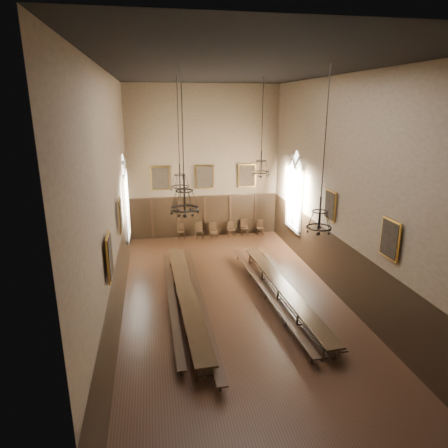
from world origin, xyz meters
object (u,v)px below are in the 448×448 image
object	(u,v)px
chair_4	(213,233)
chandelier_back_left	(180,179)
chandelier_back_right	(261,165)
bench_left_outer	(172,299)
chandelier_front_left	(185,200)
chair_7	(260,230)
bench_left_inner	(199,301)
table_right	(282,293)
chandelier_front_right	(320,217)
chair_6	(244,231)
chair_3	(200,234)
bench_right_inner	(266,293)
chair_2	(181,234)
chair_5	(231,232)
table_left	(186,299)
bench_right_outer	(294,292)

from	to	relation	value
chair_4	chandelier_back_left	size ratio (longest dim) A/B	0.19
chandelier_back_left	chandelier_back_right	xyz separation A→B (m)	(3.70, 0.25, 0.46)
bench_left_outer	chandelier_front_left	distance (m)	5.24
chair_7	chandelier_back_right	size ratio (longest dim) A/B	0.22
bench_left_inner	chandelier_back_right	bearing A→B (deg)	43.29
table_right	chandelier_front_right	xyz separation A→B (m)	(0.24, -2.55, 3.99)
chandelier_back_right	chair_6	bearing A→B (deg)	83.92
chair_4	chair_3	bearing A→B (deg)	178.82
chair_3	chair_7	world-z (taller)	chair_3
bench_right_inner	chair_3	bearing A→B (deg)	101.94
chair_2	chandelier_front_left	bearing A→B (deg)	-97.00
chair_5	chandelier_front_left	bearing A→B (deg)	-115.87
table_right	chair_4	distance (m)	8.85
bench_left_inner	chair_5	size ratio (longest dim) A/B	12.02
bench_right_inner	chair_2	distance (m)	8.99
chair_4	chandelier_front_right	distance (m)	12.11
chair_2	chair_3	world-z (taller)	chair_3
bench_right_inner	chair_7	bearing A→B (deg)	76.34
chair_4	bench_left_outer	bearing A→B (deg)	-112.65
chair_2	chandelier_back_left	world-z (taller)	chandelier_back_left
chair_7	chandelier_front_right	distance (m)	12.08
bench_right_inner	table_left	bearing A→B (deg)	-176.96
bench_left_inner	chair_6	xyz separation A→B (m)	(3.87, 8.72, -0.01)
bench_left_outer	chandelier_front_left	bearing A→B (deg)	-78.89
chandelier_back_left	bench_left_inner	bearing A→B (deg)	-81.34
bench_right_outer	chair_6	world-z (taller)	chair_6
bench_right_inner	chair_4	distance (m)	8.46
bench_left_inner	bench_right_inner	xyz separation A→B (m)	(2.82, 0.23, -0.03)
chandelier_back_left	chandelier_front_left	size ratio (longest dim) A/B	1.05
bench_right_outer	chandelier_front_right	world-z (taller)	chandelier_front_right
chandelier_back_left	chandelier_front_left	xyz separation A→B (m)	(-0.20, -4.81, 0.20)
bench_right_inner	chandelier_front_left	world-z (taller)	chandelier_front_left
chandelier_front_left	chandelier_back_right	bearing A→B (deg)	52.33
bench_left_inner	bench_left_outer	bearing A→B (deg)	161.99
chair_4	chandelier_front_left	size ratio (longest dim) A/B	0.20
table_right	bench_right_inner	xyz separation A→B (m)	(-0.63, 0.31, -0.08)
bench_right_outer	bench_right_inner	bearing A→B (deg)	175.69
bench_right_outer	chandelier_front_left	bearing A→B (deg)	-155.65
chair_6	chandelier_back_right	world-z (taller)	chandelier_back_right
chair_3	chandelier_back_right	bearing A→B (deg)	-66.89
table_right	chair_4	xyz separation A→B (m)	(-1.55, 8.71, -0.08)
chandelier_front_right	chair_7	bearing A→B (deg)	84.06
bench_right_inner	chair_2	world-z (taller)	chair_2
chair_6	chandelier_front_left	bearing A→B (deg)	-108.25
chair_2	chandelier_front_left	distance (m)	11.70
chandelier_back_right	chandelier_front_left	world-z (taller)	same
bench_left_outer	bench_right_outer	bearing A→B (deg)	-2.44
chair_3	chair_6	size ratio (longest dim) A/B	0.99
chair_4	chandelier_back_left	bearing A→B (deg)	-114.69
bench_left_inner	chair_7	xyz separation A→B (m)	(4.87, 8.69, -0.03)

